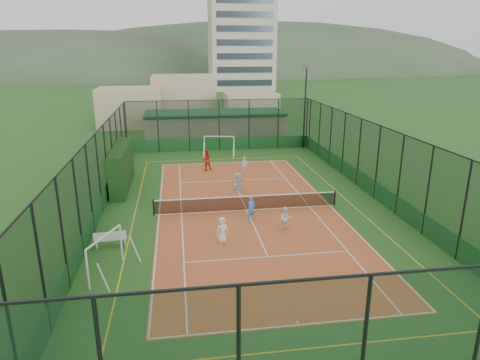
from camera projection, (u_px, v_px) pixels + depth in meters
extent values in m
plane|color=#225C1F|center=(247.00, 210.00, 27.10)|extent=(300.00, 300.00, 0.00)
cube|color=#A54224|center=(247.00, 210.00, 27.09)|extent=(11.17, 23.97, 0.01)
cube|color=beige|center=(241.00, 25.00, 101.82)|extent=(15.00, 12.00, 30.00)
cube|color=black|center=(122.00, 167.00, 31.24)|extent=(1.03, 6.89, 3.02)
imported|color=white|center=(222.00, 230.00, 22.41)|extent=(0.81, 0.68, 1.42)
imported|color=#4977CE|center=(251.00, 208.00, 25.27)|extent=(0.66, 0.60, 1.51)
imported|color=white|center=(286.00, 219.00, 23.97)|extent=(0.68, 0.54, 1.36)
imported|color=white|center=(238.00, 181.00, 30.98)|extent=(0.89, 0.87, 1.22)
imported|color=white|center=(245.00, 166.00, 34.44)|extent=(0.92, 0.48, 1.49)
imported|color=silver|center=(239.00, 182.00, 30.39)|extent=(1.33, 0.69, 1.38)
imported|color=red|center=(206.00, 160.00, 35.71)|extent=(1.00, 0.85, 1.79)
sphere|color=#CCE033|center=(274.00, 201.00, 28.55)|extent=(0.07, 0.07, 0.07)
sphere|color=#CCE033|center=(266.00, 201.00, 28.51)|extent=(0.07, 0.07, 0.07)
sphere|color=#CCE033|center=(216.00, 206.00, 27.71)|extent=(0.07, 0.07, 0.07)
sphere|color=#CCE033|center=(216.00, 202.00, 28.51)|extent=(0.07, 0.07, 0.07)
sphere|color=#CCE033|center=(289.00, 204.00, 28.07)|extent=(0.07, 0.07, 0.07)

